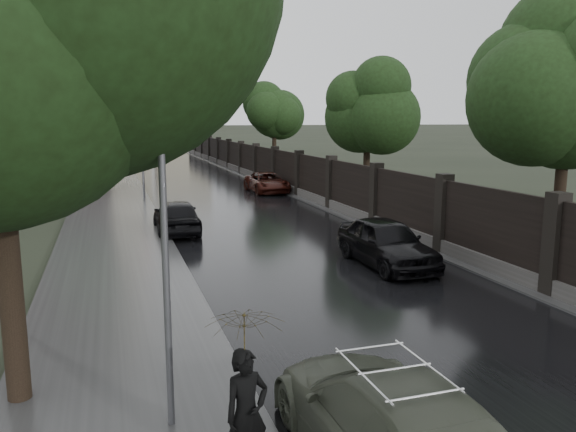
{
  "coord_description": "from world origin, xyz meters",
  "views": [
    {
      "loc": [
        -6.08,
        -6.14,
        4.51
      ],
      "look_at": [
        -0.79,
        10.35,
        1.5
      ],
      "focal_mm": 35.0,
      "sensor_mm": 36.0,
      "label": 1
    }
  ],
  "objects_px": {
    "volga_sedan": "(393,425)",
    "pedestrian_umbrella": "(246,345)",
    "tree_left_far": "(71,106)",
    "tree_right_c": "(274,114)",
    "hatchback_left": "(177,216)",
    "tree_right_a": "(567,104)",
    "lamp_post": "(165,254)",
    "car_right_near": "(386,242)",
    "tree_right_b": "(368,111)",
    "car_right_far": "(267,183)",
    "traffic_light": "(143,159)"
  },
  "relations": [
    {
      "from": "volga_sedan",
      "to": "pedestrian_umbrella",
      "type": "relative_size",
      "value": 1.91
    },
    {
      "from": "tree_left_far",
      "to": "tree_right_c",
      "type": "bearing_deg",
      "value": 32.83
    },
    {
      "from": "hatchback_left",
      "to": "pedestrian_umbrella",
      "type": "relative_size",
      "value": 1.61
    },
    {
      "from": "tree_left_far",
      "to": "volga_sedan",
      "type": "relative_size",
      "value": 1.52
    },
    {
      "from": "tree_right_a",
      "to": "lamp_post",
      "type": "bearing_deg",
      "value": -153.26
    },
    {
      "from": "tree_right_a",
      "to": "hatchback_left",
      "type": "distance_m",
      "value": 14.37
    },
    {
      "from": "tree_right_c",
      "to": "pedestrian_umbrella",
      "type": "xyz_separation_m",
      "value": [
        -12.14,
        -39.99,
        -3.09
      ]
    },
    {
      "from": "volga_sedan",
      "to": "car_right_near",
      "type": "height_order",
      "value": "car_right_near"
    },
    {
      "from": "volga_sedan",
      "to": "pedestrian_umbrella",
      "type": "xyz_separation_m",
      "value": [
        -1.8,
        0.37,
        1.15
      ]
    },
    {
      "from": "tree_right_c",
      "to": "lamp_post",
      "type": "distance_m",
      "value": 40.67
    },
    {
      "from": "tree_right_a",
      "to": "tree_right_b",
      "type": "distance_m",
      "value": 14.0
    },
    {
      "from": "tree_right_a",
      "to": "hatchback_left",
      "type": "relative_size",
      "value": 1.71
    },
    {
      "from": "tree_right_b",
      "to": "car_right_far",
      "type": "relative_size",
      "value": 1.57
    },
    {
      "from": "lamp_post",
      "to": "car_right_near",
      "type": "height_order",
      "value": "lamp_post"
    },
    {
      "from": "tree_right_c",
      "to": "pedestrian_umbrella",
      "type": "height_order",
      "value": "tree_right_c"
    },
    {
      "from": "car_right_near",
      "to": "lamp_post",
      "type": "bearing_deg",
      "value": -135.17
    },
    {
      "from": "car_right_near",
      "to": "volga_sedan",
      "type": "bearing_deg",
      "value": -117.88
    },
    {
      "from": "volga_sedan",
      "to": "tree_right_c",
      "type": "bearing_deg",
      "value": -105.31
    },
    {
      "from": "hatchback_left",
      "to": "car_right_far",
      "type": "relative_size",
      "value": 0.92
    },
    {
      "from": "tree_right_c",
      "to": "pedestrian_umbrella",
      "type": "relative_size",
      "value": 2.75
    },
    {
      "from": "volga_sedan",
      "to": "car_right_far",
      "type": "height_order",
      "value": "volga_sedan"
    },
    {
      "from": "tree_left_far",
      "to": "lamp_post",
      "type": "height_order",
      "value": "tree_left_far"
    },
    {
      "from": "tree_right_a",
      "to": "car_right_near",
      "type": "distance_m",
      "value": 7.02
    },
    {
      "from": "tree_left_far",
      "to": "tree_right_c",
      "type": "relative_size",
      "value": 1.05
    },
    {
      "from": "tree_right_b",
      "to": "tree_right_c",
      "type": "xyz_separation_m",
      "value": [
        0.0,
        18.0,
        0.0
      ]
    },
    {
      "from": "lamp_post",
      "to": "car_right_far",
      "type": "height_order",
      "value": "lamp_post"
    },
    {
      "from": "tree_right_a",
      "to": "traffic_light",
      "type": "height_order",
      "value": "tree_right_a"
    },
    {
      "from": "tree_right_b",
      "to": "traffic_light",
      "type": "height_order",
      "value": "tree_right_b"
    },
    {
      "from": "car_right_near",
      "to": "pedestrian_umbrella",
      "type": "relative_size",
      "value": 1.72
    },
    {
      "from": "lamp_post",
      "to": "traffic_light",
      "type": "distance_m",
      "value": 23.52
    },
    {
      "from": "tree_left_far",
      "to": "traffic_light",
      "type": "relative_size",
      "value": 1.85
    },
    {
      "from": "car_right_near",
      "to": "tree_left_far",
      "type": "bearing_deg",
      "value": 114.68
    },
    {
      "from": "tree_right_a",
      "to": "tree_right_c",
      "type": "xyz_separation_m",
      "value": [
        0.0,
        32.0,
        0.0
      ]
    },
    {
      "from": "volga_sedan",
      "to": "hatchback_left",
      "type": "relative_size",
      "value": 1.19
    },
    {
      "from": "car_right_near",
      "to": "tree_right_b",
      "type": "bearing_deg",
      "value": 66.21
    },
    {
      "from": "volga_sedan",
      "to": "hatchback_left",
      "type": "height_order",
      "value": "volga_sedan"
    },
    {
      "from": "hatchback_left",
      "to": "tree_right_a",
      "type": "bearing_deg",
      "value": 144.6
    },
    {
      "from": "tree_right_c",
      "to": "lamp_post",
      "type": "height_order",
      "value": "tree_right_c"
    },
    {
      "from": "lamp_post",
      "to": "traffic_light",
      "type": "relative_size",
      "value": 1.28
    },
    {
      "from": "volga_sedan",
      "to": "car_right_far",
      "type": "distance_m",
      "value": 28.16
    },
    {
      "from": "tree_left_far",
      "to": "tree_right_a",
      "type": "relative_size",
      "value": 1.05
    },
    {
      "from": "tree_right_c",
      "to": "car_right_near",
      "type": "distance_m",
      "value": 31.76
    },
    {
      "from": "hatchback_left",
      "to": "tree_right_b",
      "type": "bearing_deg",
      "value": -151.27
    },
    {
      "from": "tree_right_b",
      "to": "car_right_near",
      "type": "distance_m",
      "value": 14.73
    },
    {
      "from": "volga_sedan",
      "to": "car_right_near",
      "type": "xyz_separation_m",
      "value": [
        4.81,
        9.37,
        0.04
      ]
    },
    {
      "from": "hatchback_left",
      "to": "car_right_far",
      "type": "distance_m",
      "value": 13.0
    },
    {
      "from": "tree_right_b",
      "to": "tree_right_c",
      "type": "distance_m",
      "value": 18.0
    },
    {
      "from": "tree_right_b",
      "to": "tree_right_c",
      "type": "relative_size",
      "value": 1.0
    },
    {
      "from": "hatchback_left",
      "to": "lamp_post",
      "type": "bearing_deg",
      "value": 83.56
    },
    {
      "from": "tree_left_far",
      "to": "car_right_far",
      "type": "distance_m",
      "value": 12.48
    }
  ]
}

